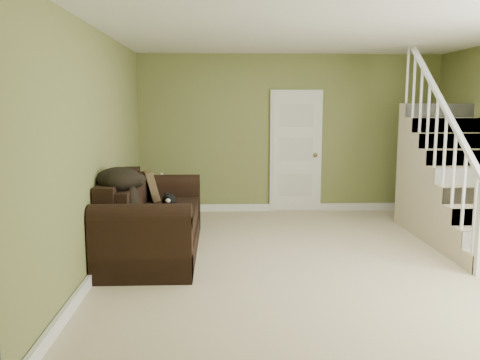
{
  "coord_description": "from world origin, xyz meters",
  "views": [
    {
      "loc": [
        -1.18,
        -5.66,
        1.8
      ],
      "look_at": [
        -0.93,
        0.33,
        0.89
      ],
      "focal_mm": 38.0,
      "sensor_mm": 36.0,
      "label": 1
    }
  ],
  "objects": [
    {
      "name": "side_table",
      "position": [
        -2.1,
        1.89,
        0.28
      ],
      "size": [
        0.55,
        0.55,
        0.77
      ],
      "rotation": [
        0.0,
        0.0,
        0.26
      ],
      "color": "black",
      "rests_on": "floor"
    },
    {
      "name": "banana",
      "position": [
        -1.85,
        0.23,
        0.54
      ],
      "size": [
        0.16,
        0.22,
        0.06
      ],
      "primitive_type": "ellipsoid",
      "rotation": [
        0.0,
        0.0,
        0.5
      ],
      "color": "yellow",
      "rests_on": "sofa"
    },
    {
      "name": "sofa",
      "position": [
        -2.02,
        0.4,
        0.36
      ],
      "size": [
        1.03,
        2.38,
        0.94
      ],
      "color": "black",
      "rests_on": "floor"
    },
    {
      "name": "baseboard_left",
      "position": [
        -2.47,
        0.0,
        0.06
      ],
      "size": [
        0.04,
        5.5,
        0.12
      ],
      "primitive_type": "cube",
      "color": "white",
      "rests_on": "floor"
    },
    {
      "name": "throw_pillow",
      "position": [
        -2.08,
        1.08,
        0.71
      ],
      "size": [
        0.27,
        0.42,
        0.4
      ],
      "primitive_type": "cube",
      "rotation": [
        0.0,
        -0.24,
        0.21
      ],
      "color": "#442E1B",
      "rests_on": "sofa"
    },
    {
      "name": "cat",
      "position": [
        -1.81,
        0.6,
        0.6
      ],
      "size": [
        0.24,
        0.48,
        0.24
      ],
      "rotation": [
        0.0,
        0.0,
        0.04
      ],
      "color": "black",
      "rests_on": "sofa"
    },
    {
      "name": "wall_left",
      "position": [
        -2.5,
        0.0,
        1.3
      ],
      "size": [
        0.04,
        5.5,
        2.6
      ],
      "primitive_type": "cube",
      "color": "olive",
      "rests_on": "floor"
    },
    {
      "name": "baseboard_back",
      "position": [
        0.0,
        2.72,
        0.06
      ],
      "size": [
        5.0,
        0.04,
        0.12
      ],
      "primitive_type": "cube",
      "color": "white",
      "rests_on": "floor"
    },
    {
      "name": "wall_back",
      "position": [
        0.0,
        2.75,
        1.3
      ],
      "size": [
        5.0,
        0.04,
        2.6
      ],
      "primitive_type": "cube",
      "color": "olive",
      "rests_on": "floor"
    },
    {
      "name": "floor",
      "position": [
        0.0,
        0.0,
        0.0
      ],
      "size": [
        5.0,
        5.5,
        0.01
      ],
      "primitive_type": "cube",
      "color": "tan",
      "rests_on": "ground"
    },
    {
      "name": "staircase",
      "position": [
        1.99,
        0.97,
        0.64
      ],
      "size": [
        1.0,
        2.51,
        2.82
      ],
      "color": "tan",
      "rests_on": "floor"
    },
    {
      "name": "door",
      "position": [
        0.1,
        2.71,
        1.01
      ],
      "size": [
        0.86,
        0.12,
        2.02
      ],
      "color": "white",
      "rests_on": "floor"
    },
    {
      "name": "throw_blanket",
      "position": [
        -2.3,
        -0.08,
        0.97
      ],
      "size": [
        0.48,
        0.64,
        0.26
      ],
      "primitive_type": "ellipsoid",
      "rotation": [
        0.0,
        0.0,
        0.0
      ],
      "color": "black",
      "rests_on": "sofa"
    },
    {
      "name": "wall_front",
      "position": [
        0.0,
        -2.75,
        1.3
      ],
      "size": [
        5.0,
        0.04,
        2.6
      ],
      "primitive_type": "cube",
      "color": "olive",
      "rests_on": "floor"
    },
    {
      "name": "ceiling",
      "position": [
        0.0,
        0.0,
        2.6
      ],
      "size": [
        5.0,
        5.5,
        0.01
      ],
      "primitive_type": "cube",
      "color": "white",
      "rests_on": "wall_back"
    }
  ]
}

